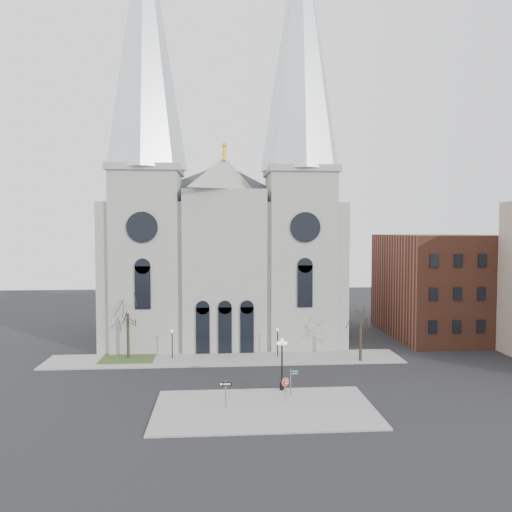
{
  "coord_description": "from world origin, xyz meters",
  "views": [
    {
      "loc": [
        -0.64,
        -44.84,
        14.69
      ],
      "look_at": [
        3.26,
        8.0,
        11.91
      ],
      "focal_mm": 35.0,
      "sensor_mm": 36.0,
      "label": 1
    }
  ],
  "objects": [
    {
      "name": "stop_sign",
      "position": [
        4.88,
        -3.67,
        1.67
      ],
      "size": [
        0.76,
        0.12,
        2.1
      ],
      "rotation": [
        0.0,
        0.0,
        0.11
      ],
      "color": "slate",
      "rests_on": "sidewalk_near"
    },
    {
      "name": "sidewalk_far",
      "position": [
        0.0,
        11.0,
        0.07
      ],
      "size": [
        40.0,
        6.0,
        0.14
      ],
      "primitive_type": "cube",
      "color": "gray",
      "rests_on": "ground"
    },
    {
      "name": "bg_building_brick",
      "position": [
        30.0,
        22.0,
        7.0
      ],
      "size": [
        14.0,
        18.0,
        14.0
      ],
      "primitive_type": "cube",
      "color": "brown",
      "rests_on": "ground"
    },
    {
      "name": "sidewalk_near",
      "position": [
        3.0,
        -5.0,
        0.07
      ],
      "size": [
        18.0,
        10.0,
        0.14
      ],
      "primitive_type": "cube",
      "color": "gray",
      "rests_on": "ground"
    },
    {
      "name": "ped_lamp_left",
      "position": [
        -6.0,
        11.5,
        2.33
      ],
      "size": [
        0.32,
        0.32,
        3.26
      ],
      "color": "black",
      "rests_on": "sidewalk_far"
    },
    {
      "name": "cathedral",
      "position": [
        0.0,
        22.86,
        18.48
      ],
      "size": [
        33.0,
        26.66,
        54.0
      ],
      "color": "#9A978F",
      "rests_on": "ground"
    },
    {
      "name": "street_name_sign",
      "position": [
        5.67,
        -2.0,
        1.5
      ],
      "size": [
        0.74,
        0.09,
        2.3
      ],
      "rotation": [
        0.0,
        0.0,
        -0.01
      ],
      "color": "slate",
      "rests_on": "sidewalk_near"
    },
    {
      "name": "one_way_sign",
      "position": [
        -0.17,
        -4.8,
        1.67
      ],
      "size": [
        1.0,
        0.1,
        2.28
      ],
      "rotation": [
        0.0,
        0.0,
        0.02
      ],
      "color": "slate",
      "rests_on": "sidewalk_near"
    },
    {
      "name": "grass_patch",
      "position": [
        -11.0,
        12.0,
        0.09
      ],
      "size": [
        6.0,
        5.0,
        0.18
      ],
      "primitive_type": "cube",
      "color": "#334A1F",
      "rests_on": "ground"
    },
    {
      "name": "tree_left",
      "position": [
        -11.0,
        12.0,
        5.58
      ],
      "size": [
        3.2,
        3.2,
        7.5
      ],
      "color": "black",
      "rests_on": "ground"
    },
    {
      "name": "tree_right",
      "position": [
        15.0,
        9.0,
        4.47
      ],
      "size": [
        3.2,
        3.2,
        6.0
      ],
      "color": "black",
      "rests_on": "ground"
    },
    {
      "name": "ground",
      "position": [
        0.0,
        0.0,
        0.0
      ],
      "size": [
        160.0,
        160.0,
        0.0
      ],
      "primitive_type": "plane",
      "color": "black",
      "rests_on": "ground"
    },
    {
      "name": "globe_lamp",
      "position": [
        5.0,
        -0.5,
        3.13
      ],
      "size": [
        1.24,
        1.24,
        4.75
      ],
      "rotation": [
        0.0,
        0.0,
        0.24
      ],
      "color": "black",
      "rests_on": "sidewalk_near"
    },
    {
      "name": "ped_lamp_right",
      "position": [
        6.0,
        11.5,
        2.33
      ],
      "size": [
        0.32,
        0.32,
        3.26
      ],
      "color": "black",
      "rests_on": "sidewalk_far"
    }
  ]
}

